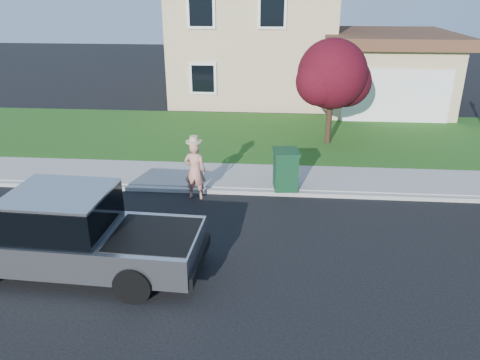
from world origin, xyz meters
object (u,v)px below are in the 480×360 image
at_px(pickup_truck, 70,235).
at_px(trash_bin, 285,169).
at_px(woman, 195,169).
at_px(ornamental_tree, 333,77).

relative_size(pickup_truck, trash_bin, 4.84).
bearing_deg(woman, ornamental_tree, -124.23).
height_order(woman, trash_bin, woman).
bearing_deg(pickup_truck, trash_bin, 47.09).
relative_size(woman, trash_bin, 1.59).
height_order(pickup_truck, ornamental_tree, ornamental_tree).
bearing_deg(ornamental_tree, woman, -129.09).
xyz_separation_m(woman, ornamental_tree, (4.26, 5.24, 1.70)).
height_order(pickup_truck, woman, woman).
bearing_deg(trash_bin, woman, -174.34).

